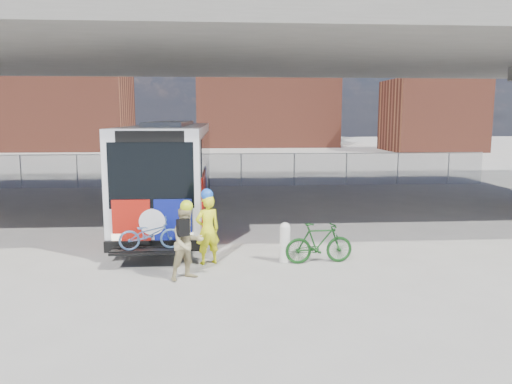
{
  "coord_description": "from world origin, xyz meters",
  "views": [
    {
      "loc": [
        -0.19,
        -15.82,
        3.87
      ],
      "look_at": [
        0.9,
        -0.87,
        1.6
      ],
      "focal_mm": 35.0,
      "sensor_mm": 36.0,
      "label": 1
    }
  ],
  "objects": [
    {
      "name": "chainlink_fence",
      "position": [
        0.0,
        12.0,
        1.42
      ],
      "size": [
        30.0,
        0.06,
        30.0
      ],
      "color": "gray",
      "rests_on": "ground"
    },
    {
      "name": "cyclist_tan",
      "position": [
        -0.99,
        -4.17,
        0.91
      ],
      "size": [
        1.08,
        1.02,
        1.93
      ],
      "rotation": [
        0.0,
        0.0,
        0.56
      ],
      "color": "tan",
      "rests_on": "ground"
    },
    {
      "name": "bus",
      "position": [
        -2.0,
        3.41,
        2.11
      ],
      "size": [
        2.67,
        12.93,
        3.69
      ],
      "color": "silver",
      "rests_on": "ground"
    },
    {
      "name": "bollard",
      "position": [
        1.53,
        -2.93,
        0.58
      ],
      "size": [
        0.28,
        0.28,
        1.09
      ],
      "color": "white",
      "rests_on": "ground"
    },
    {
      "name": "cyclist_hivis",
      "position": [
        -0.53,
        -2.93,
        0.97
      ],
      "size": [
        0.79,
        0.67,
        2.02
      ],
      "rotation": [
        0.0,
        0.0,
        3.56
      ],
      "color": "#F6FA1A",
      "rests_on": "ground"
    },
    {
      "name": "brick_buildings",
      "position": [
        1.23,
        48.23,
        5.42
      ],
      "size": [
        54.0,
        22.0,
        12.0
      ],
      "color": "brown",
      "rests_on": "ground"
    },
    {
      "name": "bike_parked",
      "position": [
        2.42,
        -3.1,
        0.55
      ],
      "size": [
        1.86,
        0.66,
        1.09
      ],
      "primitive_type": "imported",
      "rotation": [
        0.0,
        0.0,
        1.65
      ],
      "color": "#154216",
      "rests_on": "ground"
    },
    {
      "name": "ground",
      "position": [
        0.0,
        0.0,
        0.0
      ],
      "size": [
        160.0,
        160.0,
        0.0
      ],
      "primitive_type": "plane",
      "color": "#9E9991",
      "rests_on": "ground"
    },
    {
      "name": "overpass",
      "position": [
        0.0,
        4.0,
        6.54
      ],
      "size": [
        40.0,
        16.0,
        7.95
      ],
      "color": "#605E59",
      "rests_on": "ground"
    },
    {
      "name": "smokestack",
      "position": [
        14.0,
        55.0,
        12.5
      ],
      "size": [
        2.2,
        2.2,
        25.0
      ],
      "primitive_type": "cylinder",
      "color": "brown",
      "rests_on": "ground"
    }
  ]
}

